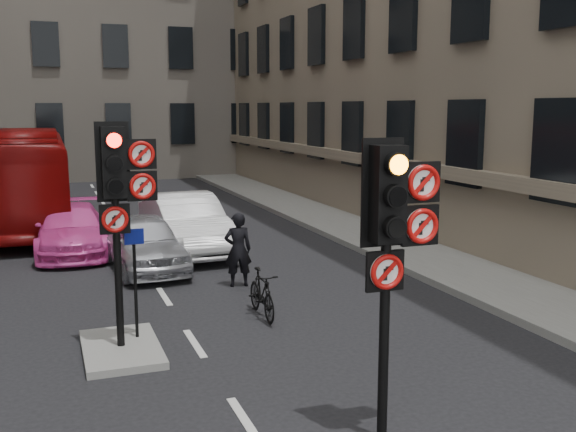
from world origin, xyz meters
TOP-DOWN VIEW (x-y plane):
  - pavement_right at (7.20, 12.00)m, footprint 3.00×50.00m
  - centre_island at (-1.20, 5.00)m, footprint 1.20×2.00m
  - building_far at (0.00, 38.00)m, footprint 30.00×14.00m
  - signal_near at (1.49, 0.99)m, footprint 0.91×0.40m
  - signal_far at (-1.11, 4.99)m, footprint 0.91×0.40m
  - car_silver at (-0.01, 10.54)m, footprint 1.82×4.03m
  - car_white at (1.32, 12.19)m, footprint 1.93×4.86m
  - car_pink at (-1.60, 13.11)m, footprint 2.02×4.51m
  - bus_red at (-2.89, 18.46)m, footprint 2.78×11.46m
  - motorcycle at (1.50, 6.00)m, footprint 0.45×1.50m
  - motorcyclist at (1.69, 8.28)m, footprint 0.64×0.46m
  - info_sign at (-0.90, 5.31)m, footprint 0.32×0.10m

SIDE VIEW (x-z plane):
  - centre_island at x=-1.20m, z-range 0.00..0.12m
  - pavement_right at x=7.20m, z-range 0.00..0.16m
  - motorcycle at x=1.50m, z-range 0.00..0.90m
  - car_pink at x=-1.60m, z-range 0.00..1.28m
  - car_silver at x=-0.01m, z-range 0.00..1.34m
  - car_white at x=1.32m, z-range 0.00..1.57m
  - motorcyclist at x=1.69m, z-range 0.00..1.65m
  - info_sign at x=-0.90m, z-range 0.39..2.23m
  - bus_red at x=-2.89m, z-range 0.00..3.19m
  - signal_near at x=1.49m, z-range 0.79..4.37m
  - signal_far at x=-1.11m, z-range 0.91..4.49m
  - building_far at x=0.00m, z-range 0.00..20.00m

